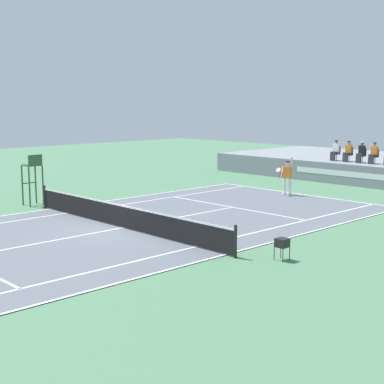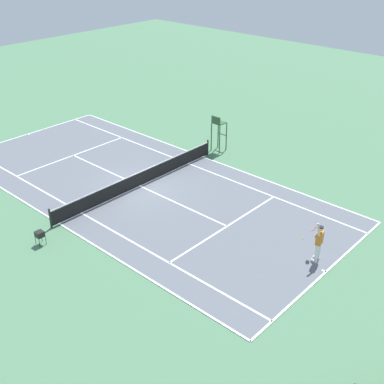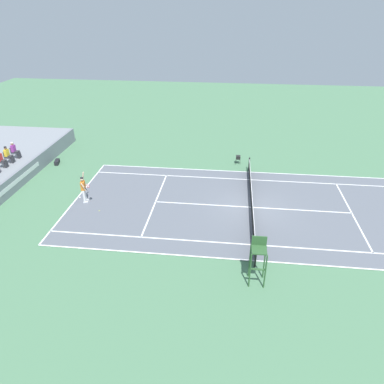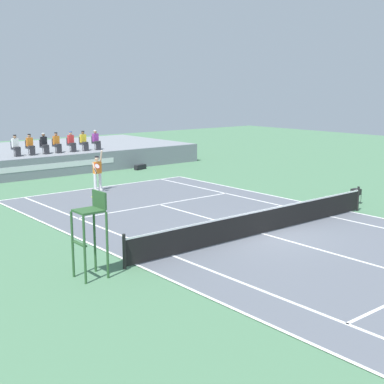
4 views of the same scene
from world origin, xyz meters
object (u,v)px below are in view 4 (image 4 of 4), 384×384
at_px(umpire_chair, 91,224).
at_px(spectator_seated_2, 44,144).
at_px(spectator_seated_6, 96,140).
at_px(spectator_seated_4, 71,142).
at_px(ball_hopper, 356,192).
at_px(tennis_ball, 92,197).
at_px(equipment_bag, 140,167).
at_px(spectator_seated_3, 57,143).
at_px(spectator_seated_1, 30,145).
at_px(spectator_seated_5, 84,141).
at_px(tennis_player, 97,172).
at_px(spectator_seated_0, 16,146).

bearing_deg(umpire_chair, spectator_seated_2, 69.36).
bearing_deg(spectator_seated_6, spectator_seated_4, 180.00).
distance_m(umpire_chair, ball_hopper, 14.15).
distance_m(tennis_ball, ball_hopper, 12.45).
bearing_deg(spectator_seated_2, spectator_seated_6, 0.00).
bearing_deg(ball_hopper, equipment_bag, 96.65).
xyz_separation_m(spectator_seated_2, spectator_seated_6, (3.58, 0.00, 0.00)).
distance_m(spectator_seated_3, equipment_bag, 5.47).
xyz_separation_m(spectator_seated_1, umpire_chair, (-5.89, -18.04, -0.31)).
bearing_deg(spectator_seated_3, spectator_seated_1, 180.00).
relative_size(spectator_seated_5, tennis_player, 0.61).
bearing_deg(umpire_chair, spectator_seated_4, 64.49).
relative_size(spectator_seated_5, equipment_bag, 1.33).
bearing_deg(spectator_seated_5, umpire_chair, -117.72).
relative_size(spectator_seated_2, spectator_seated_4, 1.00).
relative_size(spectator_seated_0, spectator_seated_5, 1.00).
bearing_deg(equipment_bag, tennis_ball, -138.71).
distance_m(spectator_seated_5, umpire_chair, 20.38).
distance_m(spectator_seated_2, spectator_seated_4, 1.81).
xyz_separation_m(spectator_seated_0, spectator_seated_2, (1.79, 0.00, 0.00)).
distance_m(spectator_seated_0, tennis_player, 7.12).
xyz_separation_m(spectator_seated_3, tennis_ball, (-2.21, -8.25, -1.83)).
relative_size(spectator_seated_2, spectator_seated_3, 1.00).
xyz_separation_m(spectator_seated_0, spectator_seated_5, (4.47, 0.00, 0.00)).
height_order(spectator_seated_6, tennis_player, spectator_seated_6).
relative_size(spectator_seated_4, umpire_chair, 0.52).
xyz_separation_m(spectator_seated_4, umpire_chair, (-8.61, -18.04, -0.31)).
xyz_separation_m(spectator_seated_1, spectator_seated_4, (2.71, 0.00, 0.00)).
xyz_separation_m(spectator_seated_3, spectator_seated_4, (0.99, 0.00, 0.00)).
relative_size(spectator_seated_0, spectator_seated_6, 1.00).
bearing_deg(spectator_seated_5, spectator_seated_1, 180.00).
bearing_deg(spectator_seated_4, tennis_player, -106.89).
relative_size(spectator_seated_4, equipment_bag, 1.33).
height_order(equipment_bag, ball_hopper, ball_hopper).
xyz_separation_m(spectator_seated_2, spectator_seated_5, (2.69, 0.00, 0.00)).
relative_size(spectator_seated_2, tennis_player, 0.61).
height_order(spectator_seated_2, tennis_player, spectator_seated_2).
height_order(spectator_seated_4, spectator_seated_6, same).
height_order(umpire_chair, equipment_bag, umpire_chair).
bearing_deg(spectator_seated_1, spectator_seated_6, 0.00).
bearing_deg(spectator_seated_5, spectator_seated_3, 180.00).
distance_m(spectator_seated_2, equipment_bag, 6.19).
distance_m(spectator_seated_1, equipment_bag, 7.01).
height_order(spectator_seated_2, spectator_seated_6, same).
xyz_separation_m(spectator_seated_0, tennis_player, (1.50, -6.91, -0.87)).
relative_size(spectator_seated_5, umpire_chair, 0.52).
height_order(spectator_seated_5, tennis_ball, spectator_seated_5).
distance_m(tennis_player, ball_hopper, 12.76).
height_order(spectator_seated_3, spectator_seated_6, same).
bearing_deg(spectator_seated_0, spectator_seated_1, 0.00).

